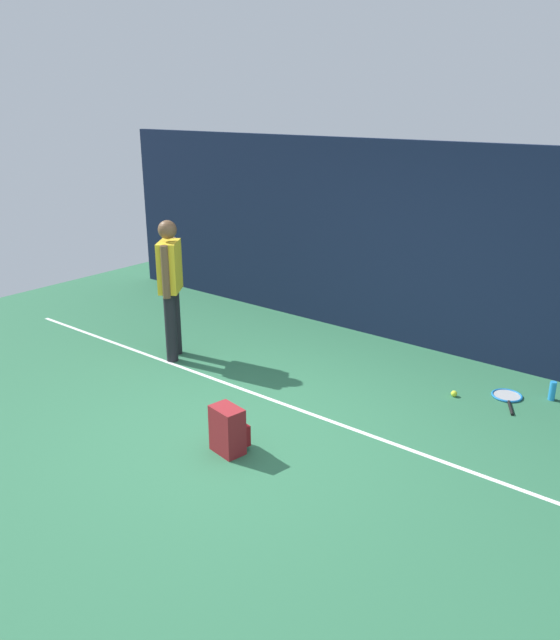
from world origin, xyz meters
TOP-DOWN VIEW (x-y plane):
  - ground_plane at (0.00, 0.00)m, footprint 12.00×12.00m
  - back_fence at (0.00, 3.00)m, footprint 10.00×0.10m
  - court_line at (0.00, 0.57)m, footprint 9.00×0.05m
  - tennis_player at (-1.95, 0.75)m, footprint 0.41×0.45m
  - tennis_racket at (1.69, 2.18)m, footprint 0.43×0.63m
  - backpack at (0.10, -0.46)m, footprint 0.33×0.32m
  - tennis_ball_near_player at (1.23, 1.86)m, footprint 0.07×0.07m
  - water_bottle at (2.07, 2.43)m, footprint 0.07×0.07m

SIDE VIEW (x-z plane):
  - ground_plane at x=0.00m, z-range 0.00..0.00m
  - court_line at x=0.00m, z-range 0.00..0.00m
  - tennis_racket at x=1.69m, z-range 0.00..0.03m
  - tennis_ball_near_player at x=1.23m, z-range 0.00..0.07m
  - water_bottle at x=2.07m, z-range 0.00..0.21m
  - backpack at x=0.10m, z-range -0.01..0.43m
  - tennis_player at x=-1.95m, z-range 0.12..1.82m
  - back_fence at x=0.00m, z-range 0.00..2.56m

